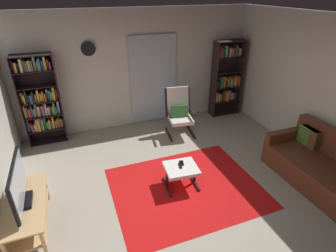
# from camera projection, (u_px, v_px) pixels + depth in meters

# --- Properties ---
(ground_plane) EXTENTS (7.02, 7.02, 0.00)m
(ground_plane) POSITION_uv_depth(u_px,v_px,m) (192.00, 197.00, 4.25)
(ground_plane) COLOR #ABA08D
(wall_back) EXTENTS (5.60, 0.06, 2.60)m
(wall_back) POSITION_uv_depth(u_px,v_px,m) (139.00, 70.00, 6.06)
(wall_back) COLOR silver
(wall_back) RESTS_ON ground
(glass_door_panel) EXTENTS (1.10, 0.01, 2.00)m
(glass_door_panel) POSITION_uv_depth(u_px,v_px,m) (154.00, 80.00, 6.22)
(glass_door_panel) COLOR silver
(area_rug) EXTENTS (2.38, 1.93, 0.01)m
(area_rug) POSITION_uv_depth(u_px,v_px,m) (186.00, 187.00, 4.46)
(area_rug) COLOR red
(area_rug) RESTS_ON ground
(tv_stand) EXTENTS (0.51, 1.20, 0.48)m
(tv_stand) POSITION_uv_depth(u_px,v_px,m) (27.00, 211.00, 3.57)
(tv_stand) COLOR tan
(tv_stand) RESTS_ON ground
(television) EXTENTS (0.20, 0.95, 0.59)m
(television) POSITION_uv_depth(u_px,v_px,m) (19.00, 185.00, 3.35)
(television) COLOR black
(television) RESTS_ON tv_stand
(bookshelf_near_tv) EXTENTS (0.74, 0.30, 1.85)m
(bookshelf_near_tv) POSITION_uv_depth(u_px,v_px,m) (40.00, 99.00, 5.38)
(bookshelf_near_tv) COLOR black
(bookshelf_near_tv) RESTS_ON ground
(bookshelf_near_sofa) EXTENTS (0.74, 0.30, 1.86)m
(bookshelf_near_sofa) POSITION_uv_depth(u_px,v_px,m) (226.00, 78.00, 6.65)
(bookshelf_near_sofa) COLOR black
(bookshelf_near_sofa) RESTS_ON ground
(leather_sofa) EXTENTS (0.90, 1.77, 0.84)m
(leather_sofa) POSITION_uv_depth(u_px,v_px,m) (322.00, 166.00, 4.48)
(leather_sofa) COLOR brown
(leather_sofa) RESTS_ON ground
(lounge_armchair) EXTENTS (0.65, 0.72, 1.02)m
(lounge_armchair) POSITION_uv_depth(u_px,v_px,m) (179.00, 110.00, 5.93)
(lounge_armchair) COLOR black
(lounge_armchair) RESTS_ON ground
(ottoman) EXTENTS (0.56, 0.52, 0.37)m
(ottoman) POSITION_uv_depth(u_px,v_px,m) (181.00, 170.00, 4.37)
(ottoman) COLOR white
(ottoman) RESTS_ON ground
(tv_remote) EXTENTS (0.07, 0.15, 0.02)m
(tv_remote) POSITION_uv_depth(u_px,v_px,m) (180.00, 166.00, 4.36)
(tv_remote) COLOR black
(tv_remote) RESTS_ON ottoman
(cell_phone) EXTENTS (0.11, 0.15, 0.01)m
(cell_phone) POSITION_uv_depth(u_px,v_px,m) (182.00, 163.00, 4.43)
(cell_phone) COLOR black
(cell_phone) RESTS_ON ottoman
(wall_clock) EXTENTS (0.29, 0.03, 0.29)m
(wall_clock) POSITION_uv_depth(u_px,v_px,m) (88.00, 49.00, 5.41)
(wall_clock) COLOR silver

